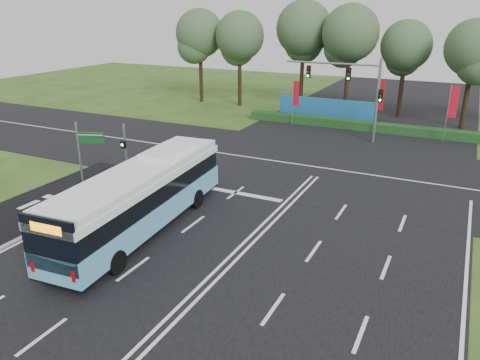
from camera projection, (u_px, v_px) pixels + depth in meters
name	position (u px, v px, depth m)	size (l,w,h in m)	color
ground	(250.00, 238.00, 23.28)	(120.00, 120.00, 0.00)	#2A4B19
road_main	(250.00, 237.00, 23.28)	(20.00, 120.00, 0.04)	black
road_cross	(321.00, 168.00, 33.39)	(120.00, 14.00, 0.05)	black
bike_path	(23.00, 214.00, 25.90)	(5.00, 18.00, 0.06)	black
kerb_strip	(55.00, 222.00, 24.90)	(0.25, 18.00, 0.12)	gray
city_bus	(142.00, 197.00, 23.42)	(3.61, 12.87, 3.65)	#57A2CA
pedestrian_signal	(125.00, 153.00, 29.47)	(0.35, 0.44, 4.01)	gray
street_sign	(85.00, 149.00, 28.33)	(1.60, 0.70, 4.38)	gray
banner_flag_left	(295.00, 96.00, 44.68)	(0.64, 0.14, 4.38)	gray
banner_flag_mid	(379.00, 98.00, 41.40)	(0.72, 0.26, 5.01)	gray
banner_flag_right	(452.00, 106.00, 38.54)	(0.73, 0.08, 4.93)	gray
traffic_light_gantry	(356.00, 86.00, 38.86)	(8.41, 0.28, 7.00)	gray
hedge	(360.00, 126.00, 43.79)	(22.00, 1.20, 0.80)	#163C1A
blue_hoarding	(327.00, 110.00, 47.31)	(10.00, 0.30, 2.20)	#1B6097
eucalyptus_row	(337.00, 37.00, 48.51)	(41.05, 8.73, 11.71)	black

